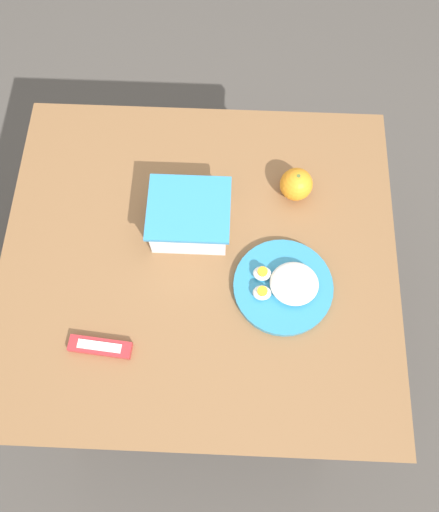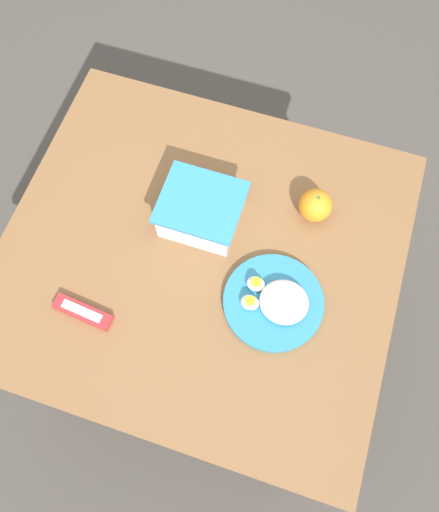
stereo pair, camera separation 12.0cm
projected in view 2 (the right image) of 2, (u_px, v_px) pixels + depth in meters
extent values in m
plane|color=#4C4742|center=(207.00, 324.00, 1.92)|extent=(10.00, 10.00, 0.00)
cube|color=brown|center=(200.00, 255.00, 1.25)|extent=(0.98, 0.90, 0.03)
cylinder|color=brown|center=(27.00, 374.00, 1.51)|extent=(0.05, 0.05, 0.71)
cylinder|color=brown|center=(306.00, 471.00, 1.41)|extent=(0.05, 0.05, 0.71)
cylinder|color=brown|center=(125.00, 160.00, 1.78)|extent=(0.05, 0.05, 0.71)
cylinder|color=brown|center=(364.00, 229.00, 1.68)|extent=(0.05, 0.05, 0.71)
cube|color=white|center=(202.00, 212.00, 1.23)|extent=(0.18, 0.16, 0.09)
cube|color=beige|center=(202.00, 215.00, 1.24)|extent=(0.17, 0.15, 0.05)
cube|color=#338CC6|center=(201.00, 202.00, 1.18)|extent=(0.20, 0.17, 0.01)
ellipsoid|color=gray|center=(183.00, 204.00, 1.23)|extent=(0.05, 0.05, 0.02)
ellipsoid|color=gray|center=(218.00, 223.00, 1.21)|extent=(0.05, 0.04, 0.03)
sphere|color=orange|center=(315.00, 205.00, 1.24)|extent=(0.08, 0.08, 0.08)
cylinder|color=#4C662D|center=(318.00, 198.00, 1.20)|extent=(0.01, 0.01, 0.00)
cylinder|color=teal|center=(273.00, 302.00, 1.18)|extent=(0.24, 0.24, 0.02)
ellipsoid|color=white|center=(284.00, 302.00, 1.15)|extent=(0.12, 0.11, 0.04)
ellipsoid|color=white|center=(250.00, 302.00, 1.16)|extent=(0.04, 0.04, 0.02)
cylinder|color=#F4A823|center=(250.00, 301.00, 1.15)|extent=(0.02, 0.02, 0.01)
ellipsoid|color=white|center=(256.00, 284.00, 1.18)|extent=(0.04, 0.04, 0.02)
cylinder|color=#F4A823|center=(256.00, 282.00, 1.16)|extent=(0.02, 0.02, 0.01)
cube|color=#B7282D|center=(83.00, 312.00, 1.17)|extent=(0.15, 0.05, 0.02)
cube|color=white|center=(82.00, 311.00, 1.16)|extent=(0.10, 0.03, 0.00)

